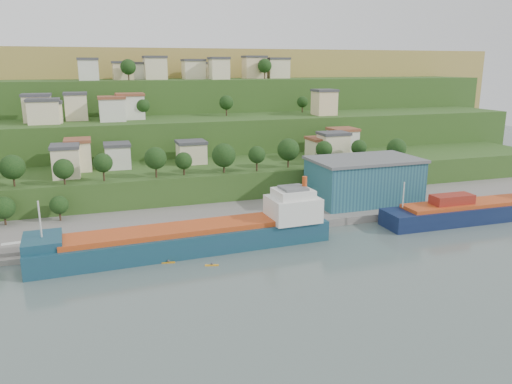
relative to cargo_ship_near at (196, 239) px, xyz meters
name	(u,v)px	position (x,y,z in m)	size (l,w,h in m)	color
ground	(225,263)	(4.29, -9.52, -2.74)	(500.00, 500.00, 0.00)	#475651
quay	(269,217)	(24.29, 18.48, -2.74)	(220.00, 26.00, 4.00)	slate
hillside	(142,145)	(4.29, 159.17, -2.65)	(360.00, 211.11, 96.00)	#284719
cargo_ship_near	(196,239)	(0.00, 0.00, 0.00)	(67.17, 13.47, 17.16)	#14414C
cargo_ship_far	(486,210)	(79.81, -1.26, -0.32)	(56.59, 10.11, 15.34)	#0C1638
warehouse	(364,180)	(53.54, 18.89, 5.69)	(31.24, 19.39, 12.80)	navy
dinghy	(12,245)	(-39.39, 11.92, -1.11)	(4.32, 1.62, 0.86)	silver
kayak_orange	(168,262)	(-7.13, -5.65, -2.53)	(2.87, 1.12, 0.71)	orange
kayak_yellow	(212,265)	(1.27, -9.98, -2.53)	(2.92, 1.24, 0.72)	orange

